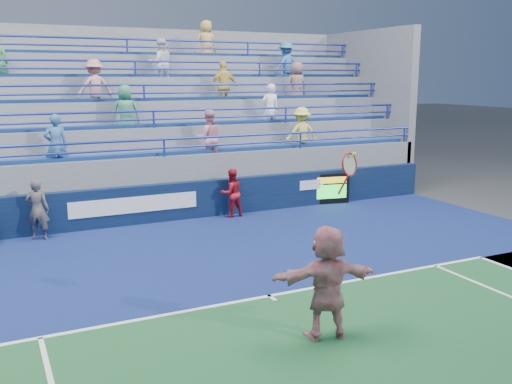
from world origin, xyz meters
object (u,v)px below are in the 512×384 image
serve_speed_board (328,189)px  ball_girl (231,193)px  tennis_player (327,282)px  line_judge (38,210)px

serve_speed_board → ball_girl: ball_girl is taller
ball_girl → tennis_player: bearing=72.9°
serve_speed_board → line_judge: bearing=-177.8°
ball_girl → line_judge: bearing=-3.5°
tennis_player → ball_girl: 8.23m
line_judge → ball_girl: (5.41, 0.10, -0.07)m
serve_speed_board → tennis_player: 9.84m
serve_speed_board → tennis_player: (-5.32, -8.27, 0.43)m
serve_speed_board → line_judge: line_judge is taller
tennis_player → line_judge: size_ratio=1.89×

